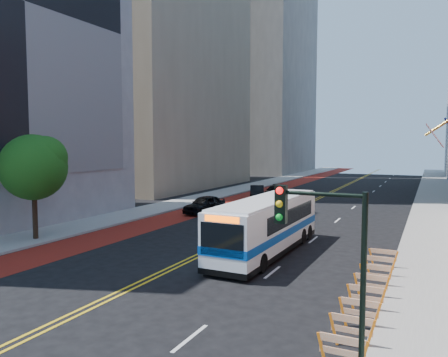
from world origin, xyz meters
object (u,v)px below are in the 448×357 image
Objects in this scene: transit_bus at (268,224)px; car_a at (205,204)px; car_b at (257,192)px; car_c at (275,191)px; street_tree at (34,165)px; traffic_signal at (325,250)px.

transit_bus reaches higher than car_a.
transit_bus is 2.60× the size of car_b.
car_a is 1.05× the size of car_c.
transit_bus reaches higher than car_c.
street_tree reaches higher than car_c.
car_c is at bearing 78.02° from street_tree.
car_b is 2.61m from car_c.
transit_bus reaches higher than car_b.
transit_bus is at bearing -88.69° from car_b.
traffic_signal is at bearing -24.82° from street_tree.
car_b is at bearing 113.58° from transit_bus.
car_b is (-9.72, 23.28, -0.92)m from transit_bus.
car_c is (1.61, 14.53, -0.15)m from car_a.
street_tree is 27.51m from car_b.
traffic_signal is 39.74m from car_b.
car_c is at bearing 110.62° from traffic_signal.
street_tree is 0.58× the size of transit_bus.
car_c is (1.36, 2.23, -0.07)m from car_b.
car_c is (-8.36, 25.51, -0.99)m from transit_bus.
car_b is at bearing 113.59° from traffic_signal.
transit_bus is 2.44× the size of car_a.
street_tree is 1.49× the size of car_c.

